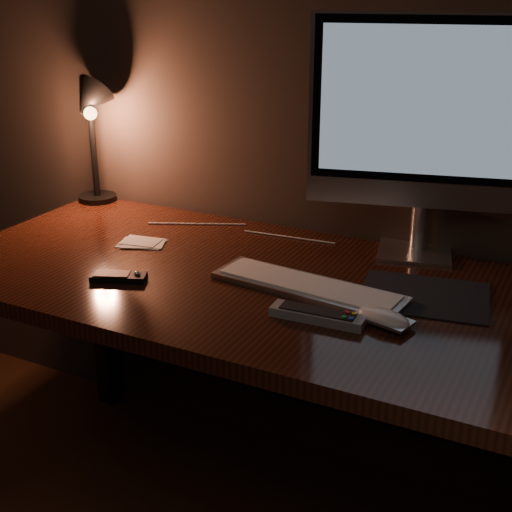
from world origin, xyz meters
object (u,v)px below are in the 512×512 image
at_px(desk, 267,314).
at_px(mouse, 384,320).
at_px(media_remote, 119,277).
at_px(tv_remote, 318,315).
at_px(keyboard, 308,286).
at_px(monitor, 425,118).
at_px(desk_lamp, 90,118).

height_order(desk, mouse, mouse).
height_order(mouse, media_remote, media_remote).
bearing_deg(tv_remote, keyboard, 117.31).
bearing_deg(monitor, tv_remote, -113.31).
bearing_deg(keyboard, monitor, 70.21).
bearing_deg(media_remote, tv_remote, -20.67).
bearing_deg(tv_remote, media_remote, 179.01).
xyz_separation_m(desk, media_remote, (-0.28, -0.23, 0.14)).
bearing_deg(mouse, media_remote, -160.49).
bearing_deg(media_remote, desk_lamp, 110.35).
relative_size(keyboard, desk_lamp, 1.14).
distance_m(desk, keyboard, 0.21).
bearing_deg(desk, keyboard, -27.80).
relative_size(monitor, tv_remote, 2.92).
distance_m(media_remote, tv_remote, 0.50).
distance_m(desk, monitor, 0.63).
xyz_separation_m(monitor, media_remote, (-0.58, -0.49, -0.35)).
relative_size(desk, tv_remote, 7.78).
bearing_deg(desk, desk_lamp, 162.25).
bearing_deg(desk_lamp, media_remote, -62.99).
height_order(monitor, desk_lamp, monitor).
xyz_separation_m(desk, mouse, (0.35, -0.17, 0.14)).
height_order(desk, desk_lamp, desk_lamp).
xyz_separation_m(tv_remote, desk_lamp, (-0.93, 0.44, 0.26)).
bearing_deg(keyboard, tv_remote, -53.76).
bearing_deg(media_remote, mouse, -17.28).
bearing_deg(mouse, tv_remote, -147.94).
relative_size(mouse, media_remote, 0.85).
xyz_separation_m(monitor, mouse, (0.05, -0.42, -0.34)).
height_order(mouse, desk_lamp, desk_lamp).
relative_size(tv_remote, desk_lamp, 0.51).
height_order(monitor, keyboard, monitor).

